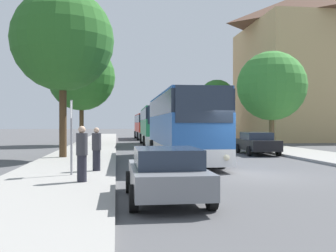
# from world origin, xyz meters

# --- Properties ---
(ground_plane) EXTENTS (300.00, 300.00, 0.00)m
(ground_plane) POSITION_xyz_m (0.00, 0.00, 0.00)
(ground_plane) COLOR #4C4C4F
(ground_plane) RESTS_ON ground
(sidewalk_left) EXTENTS (4.00, 120.00, 0.15)m
(sidewalk_left) POSITION_xyz_m (-7.00, 0.00, 0.07)
(sidewalk_left) COLOR gray
(sidewalk_left) RESTS_ON ground_plane
(building_right_background) EXTENTS (15.13, 14.74, 18.38)m
(building_right_background) POSITION_xyz_m (18.63, 31.20, 9.19)
(building_right_background) COLOR tan
(building_right_background) RESTS_ON ground_plane
(bus_front) EXTENTS (2.89, 11.33, 3.48)m
(bus_front) POSITION_xyz_m (-1.56, 6.22, 1.86)
(bus_front) COLOR silver
(bus_front) RESTS_ON ground_plane
(bus_middle) EXTENTS (2.90, 11.79, 3.43)m
(bus_middle) POSITION_xyz_m (-1.33, 22.09, 1.83)
(bus_middle) COLOR silver
(bus_middle) RESTS_ON ground_plane
(bus_rear) EXTENTS (2.74, 11.81, 3.25)m
(bus_rear) POSITION_xyz_m (-1.10, 37.55, 1.74)
(bus_rear) COLOR gray
(bus_rear) RESTS_ON ground_plane
(parked_car_left_curb) EXTENTS (1.99, 4.06, 1.35)m
(parked_car_left_curb) POSITION_xyz_m (-3.71, -4.23, 0.72)
(parked_car_left_curb) COLOR slate
(parked_car_left_curb) RESTS_ON ground_plane
(parked_car_right_near) EXTENTS (2.21, 4.51, 1.43)m
(parked_car_right_near) POSITION_xyz_m (4.05, 10.23, 0.76)
(parked_car_right_near) COLOR black
(parked_car_right_near) RESTS_ON ground_plane
(parked_car_right_far) EXTENTS (2.08, 4.08, 1.42)m
(parked_car_right_far) POSITION_xyz_m (4.01, 20.94, 0.75)
(parked_car_right_far) COLOR silver
(parked_car_right_far) RESTS_ON ground_plane
(bus_stop_sign) EXTENTS (0.08, 0.45, 2.67)m
(bus_stop_sign) POSITION_xyz_m (-6.56, 0.11, 1.80)
(bus_stop_sign) COLOR gray
(bus_stop_sign) RESTS_ON sidewalk_left
(pedestrian_waiting_near) EXTENTS (0.36, 0.36, 1.68)m
(pedestrian_waiting_near) POSITION_xyz_m (-5.74, 1.28, 0.99)
(pedestrian_waiting_near) COLOR #23232D
(pedestrian_waiting_near) RESTS_ON sidewalk_left
(pedestrian_waiting_far) EXTENTS (0.36, 0.36, 1.75)m
(pedestrian_waiting_far) POSITION_xyz_m (-6.05, -1.63, 1.04)
(pedestrian_waiting_far) COLOR #23232D
(pedestrian_waiting_far) RESTS_ON sidewalk_left
(tree_left_near) EXTENTS (5.59, 5.59, 9.22)m
(tree_left_near) POSITION_xyz_m (-7.89, 7.95, 6.56)
(tree_left_near) COLOR #47331E
(tree_left_near) RESTS_ON sidewalk_left
(tree_left_far) EXTENTS (6.20, 6.20, 9.27)m
(tree_left_far) POSITION_xyz_m (-8.17, 22.88, 6.31)
(tree_left_far) COLOR #47331E
(tree_left_far) RESTS_ON sidewalk_left
(tree_right_near) EXTENTS (5.55, 5.55, 7.66)m
(tree_right_near) POSITION_xyz_m (7.39, 15.95, 5.02)
(tree_right_near) COLOR brown
(tree_right_near) RESTS_ON sidewalk_right
(tree_right_mid) EXTENTS (4.40, 4.40, 7.17)m
(tree_right_mid) POSITION_xyz_m (7.06, 31.91, 5.10)
(tree_right_mid) COLOR brown
(tree_right_mid) RESTS_ON sidewalk_right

